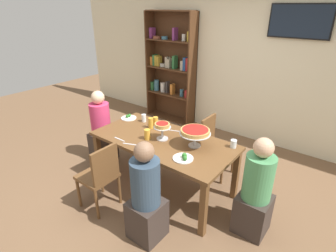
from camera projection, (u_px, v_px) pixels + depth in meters
The scene contains 23 objects.
ground_plane at pixel (164, 186), 3.67m from camera, with size 12.00×12.00×0.00m, color brown.
rear_partition at pixel (241, 61), 4.66m from camera, with size 8.00×0.12×2.80m, color beige.
dining_table at pixel (163, 145), 3.39m from camera, with size 1.83×0.91×0.74m.
bookshelf at pixel (171, 68), 5.44m from camera, with size 1.10×0.30×2.21m.
television at pixel (300, 21), 3.82m from camera, with size 0.88×0.05×0.48m.
diner_head_west at pixel (102, 131), 4.14m from camera, with size 0.34×0.34×1.15m.
diner_head_east at pixel (255, 194), 2.76m from camera, with size 0.34×0.34×1.15m.
diner_near_right at pixel (146, 199), 2.69m from camera, with size 0.34×0.34×1.15m.
chair_near_left at pixel (101, 174), 3.10m from camera, with size 0.40×0.40×0.87m.
chair_far_right at pixel (214, 143), 3.79m from camera, with size 0.40×0.40×0.87m.
deep_dish_pizza_stand at pixel (195, 132), 3.12m from camera, with size 0.38×0.38×0.22m.
personal_pizza_stand at pixel (162, 127), 3.29m from camera, with size 0.22×0.22×0.22m.
salad_plate_near_diner at pixel (129, 118), 3.97m from camera, with size 0.23×0.23×0.06m.
salad_plate_far_diner at pixel (183, 158), 2.92m from camera, with size 0.23×0.23×0.07m.
salad_plate_spare at pixel (193, 132), 3.50m from camera, with size 0.21×0.21×0.07m.
beer_glass_amber_tall at pixel (156, 121), 3.70m from camera, with size 0.07×0.07×0.13m, color gold.
beer_glass_amber_short at pixel (147, 134), 3.33m from camera, with size 0.08×0.08×0.13m, color gold.
beer_glass_amber_spare at pixel (151, 123), 3.64m from camera, with size 0.07×0.07×0.15m, color gold.
water_glass_clear_near at pixel (144, 118), 3.84m from camera, with size 0.06×0.06×0.11m, color white.
water_glass_clear_far at pixel (233, 144), 3.15m from camera, with size 0.07×0.07×0.10m, color white.
cutlery_fork_near at pixel (130, 144), 3.24m from camera, with size 0.18×0.02×0.01m, color silver.
cutlery_knife_near at pixel (119, 139), 3.35m from camera, with size 0.18×0.02×0.01m, color silver.
cutlery_fork_far at pixel (173, 131), 3.58m from camera, with size 0.18×0.02×0.01m, color silver.
Camera 1 is at (1.88, -2.31, 2.30)m, focal length 28.17 mm.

